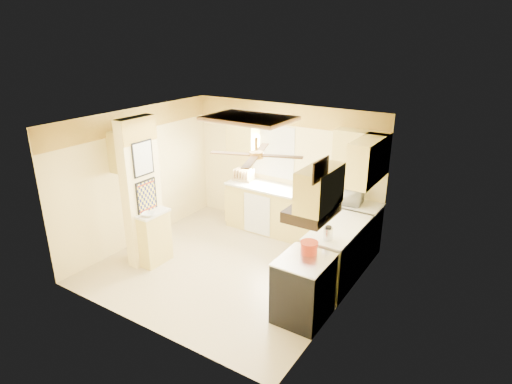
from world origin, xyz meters
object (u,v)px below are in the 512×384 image
Objects in this scene: stove at (303,288)px; dutch_oven at (309,247)px; microwave at (346,194)px; kettle at (328,233)px; bowl at (148,214)px.

stove is 3.68× the size of dutch_oven.
dutch_oven is at bearing 98.82° from stove.
microwave is at bearing 96.89° from dutch_oven.
kettle reaches higher than stove.
bowl is 2.91m from kettle.
bowl is (-2.49, -2.27, -0.13)m from microwave.
microwave reaches higher than stove.
bowl is at bearing 38.11° from microwave.
microwave is at bearing 101.78° from kettle.
stove is at bearing 2.97° from bowl.
dutch_oven reaches higher than bowl.
dutch_oven is (2.72, 0.32, 0.03)m from bowl.
dutch_oven is at bearing -99.29° from kettle.
microwave is 3.37m from bowl.
bowl is at bearing -177.03° from stove.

